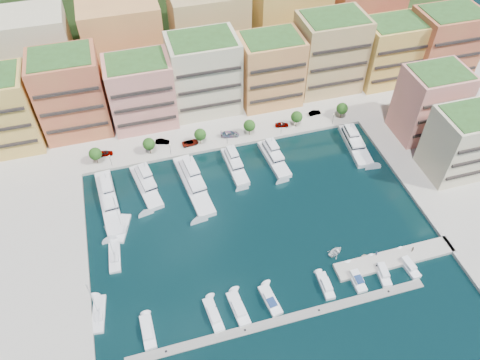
{
  "coord_description": "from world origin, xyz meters",
  "views": [
    {
      "loc": [
        -26.25,
        -76.05,
        100.19
      ],
      "look_at": [
        -1.73,
        10.18,
        6.0
      ],
      "focal_mm": 35.0,
      "sensor_mm": 36.0,
      "label": 1
    }
  ],
  "objects": [
    {
      "name": "yacht_4",
      "position": [
        12.13,
        21.23,
        1.09
      ],
      "size": [
        5.75,
        17.18,
        7.3
      ],
      "color": "silver",
      "rests_on": "ground"
    },
    {
      "name": "tender_0",
      "position": [
        16.38,
        -16.01,
        0.45
      ],
      "size": [
        5.2,
        4.58,
        0.89
      ],
      "primitive_type": "imported",
      "rotation": [
        0.0,
        0.0,
        1.99
      ],
      "color": "silver",
      "rests_on": "ground"
    },
    {
      "name": "west_quay",
      "position": [
        -62.0,
        -8.0,
        0.0
      ],
      "size": [
        34.0,
        76.0,
        2.0
      ],
      "primitive_type": "cube",
      "color": "#9E998E",
      "rests_on": "ground"
    },
    {
      "name": "cruiser_0",
      "position": [
        -33.14,
        -24.59,
        0.55
      ],
      "size": [
        2.91,
        8.43,
        2.55
      ],
      "color": "white",
      "rests_on": "ground"
    },
    {
      "name": "lamppost_1",
      "position": [
        -18.0,
        31.2,
        3.83
      ],
      "size": [
        0.3,
        0.3,
        4.2
      ],
      "color": "black",
      "rests_on": "north_quay"
    },
    {
      "name": "car_2",
      "position": [
        -11.33,
        34.01,
        1.71
      ],
      "size": [
        5.27,
        2.75,
        1.42
      ],
      "primitive_type": "imported",
      "rotation": [
        0.0,
        0.0,
        1.65
      ],
      "color": "gray",
      "rests_on": "north_quay"
    },
    {
      "name": "person_0",
      "position": [
        25.58,
        -20.08,
        1.81
      ],
      "size": [
        0.54,
        0.68,
        1.62
      ],
      "primitive_type": "imported",
      "rotation": [
        0.0,
        0.0,
        1.85
      ],
      "color": "#283250",
      "rests_on": "finger_pier"
    },
    {
      "name": "hillside",
      "position": [
        0.0,
        110.0,
        0.0
      ],
      "size": [
        240.0,
        40.0,
        58.0
      ],
      "primitive_type": "cube",
      "color": "#1E3B18",
      "rests_on": "ground"
    },
    {
      "name": "car_3",
      "position": [
        1.77,
        34.49,
        1.85
      ],
      "size": [
        6.22,
        3.44,
        1.71
      ],
      "primitive_type": "imported",
      "rotation": [
        0.0,
        0.0,
        1.38
      ],
      "color": "gray",
      "rests_on": "north_quay"
    },
    {
      "name": "tree_1",
      "position": [
        -24.0,
        33.5,
        4.74
      ],
      "size": [
        3.8,
        3.8,
        5.65
      ],
      "color": "#473323",
      "rests_on": "north_quay"
    },
    {
      "name": "backblock_4",
      "position": [
        65.0,
        74.0,
        16.0
      ],
      "size": [
        26.0,
        18.0,
        30.0
      ],
      "primitive_type": "cube",
      "color": "#BB713E",
      "rests_on": "north_quay"
    },
    {
      "name": "apartment_east_b",
      "position": [
        62.0,
        1.99,
        11.31
      ],
      "size": [
        18.0,
        14.5,
        20.8
      ],
      "color": "beige",
      "rests_on": "east_quay"
    },
    {
      "name": "sailboat_2",
      "position": [
        -35.54,
        6.6,
        0.31
      ],
      "size": [
        5.59,
        9.76,
        13.2
      ],
      "color": "silver",
      "rests_on": "ground"
    },
    {
      "name": "apartment_3",
      "position": [
        -2.0,
        51.99,
        13.81
      ],
      "size": [
        22.0,
        16.5,
        25.8
      ],
      "color": "beige",
      "rests_on": "north_quay"
    },
    {
      "name": "apartment_1",
      "position": [
        -44.0,
        51.99,
        14.31
      ],
      "size": [
        20.0,
        16.5,
        26.8
      ],
      "color": "#BB713E",
      "rests_on": "north_quay"
    },
    {
      "name": "cruiser_3",
      "position": [
        -12.02,
        -24.6,
        0.55
      ],
      "size": [
        3.79,
        9.41,
        2.55
      ],
      "color": "white",
      "rests_on": "ground"
    },
    {
      "name": "yacht_6",
      "position": [
        38.9,
        20.34,
        1.21
      ],
      "size": [
        6.95,
        19.33,
        7.3
      ],
      "color": "silver",
      "rests_on": "ground"
    },
    {
      "name": "car_4",
      "position": [
        19.45,
        34.51,
        1.74
      ],
      "size": [
        4.61,
        2.65,
        1.48
      ],
      "primitive_type": "imported",
      "rotation": [
        0.0,
        0.0,
        1.35
      ],
      "color": "gray",
      "rests_on": "north_quay"
    },
    {
      "name": "lamppost_0",
      "position": [
        -36.0,
        31.2,
        3.83
      ],
      "size": [
        0.3,
        0.3,
        4.2
      ],
      "color": "black",
      "rests_on": "north_quay"
    },
    {
      "name": "tree_3",
      "position": [
        8.0,
        33.5,
        4.74
      ],
      "size": [
        3.8,
        3.8,
        5.65
      ],
      "color": "#473323",
      "rests_on": "north_quay"
    },
    {
      "name": "yacht_3",
      "position": [
        -0.34,
        21.51,
        1.21
      ],
      "size": [
        4.85,
        16.54,
        7.3
      ],
      "color": "silver",
      "rests_on": "ground"
    },
    {
      "name": "lamppost_4",
      "position": [
        36.0,
        31.2,
        3.83
      ],
      "size": [
        0.3,
        0.3,
        4.2
      ],
      "color": "black",
      "rests_on": "north_quay"
    },
    {
      "name": "east_quay",
      "position": [
        62.0,
        -8.0,
        0.0
      ],
      "size": [
        34.0,
        76.0,
        2.0
      ],
      "primitive_type": "cube",
      "color": "#9E998E",
      "rests_on": "ground"
    },
    {
      "name": "tree_2",
      "position": [
        -8.0,
        33.5,
        4.74
      ],
      "size": [
        3.8,
        3.8,
        5.65
      ],
      "color": "#473323",
      "rests_on": "north_quay"
    },
    {
      "name": "backblock_3",
      "position": [
        35.0,
        74.0,
        16.0
      ],
      "size": [
        26.0,
        18.0,
        30.0
      ],
      "primitive_type": "cube",
      "color": "#E4B053",
      "rests_on": "north_quay"
    },
    {
      "name": "car_5",
      "position": [
        32.24,
        37.4,
        1.68
      ],
      "size": [
        4.21,
        1.72,
        1.36
      ],
      "primitive_type": "imported",
      "rotation": [
        0.0,
        0.0,
        1.64
      ],
      "color": "gray",
      "rests_on": "north_quay"
    },
    {
      "name": "car_1",
      "position": [
        -19.64,
        36.99,
        1.71
      ],
      "size": [
        4.59,
        2.78,
        1.43
      ],
      "primitive_type": "imported",
      "rotation": [
        0.0,
        0.0,
        1.26
      ],
      "color": "gray",
      "rests_on": "north_quay"
    },
    {
      "name": "apartment_5",
      "position": [
        42.0,
        51.99,
        14.31
      ],
      "size": [
        22.0,
        16.5,
        26.8
      ],
      "color": "tan",
      "rests_on": "north_quay"
    },
    {
      "name": "person_1",
      "position": [
        34.98,
        -21.44,
        1.82
      ],
      "size": [
        1.0,
        0.93,
        1.64
      ],
      "primitive_type": "imported",
      "rotation": [
        0.0,
        0.0,
        3.64
      ],
      "color": "#473A2A",
      "rests_on": "finger_pier"
    },
    {
      "name": "lamppost_3",
      "position": [
        18.0,
        31.2,
        3.83
      ],
      "size": [
        0.3,
        0.3,
        4.2
      ],
      "color": "black",
      "rests_on": "north_quay"
    },
    {
      "name": "cruiser_7",
      "position": [
        17.9,
        -24.61,
        0.57
      ],
      "size": [
        2.63,
        8.09,
        2.66
      ],
      "color": "white",
      "rests_on": "ground"
    },
    {
      "name": "apartment_east_a",
      "position": [
        62.0,
        19.99,
        12.31
      ],
      "size": [
        18.0,
        14.5,
        22.8
      ],
      "color": "#DB837A",
      "rests_on": "east_quay"
    },
    {
      "name": "backblock_2",
      "position": [
        5.0,
        74.0,
        16.0
      ],
      "size": [
        26.0,
        18.0,
        30.0
      ],
      "primitive_type": "cube",
      "color": "tan",
      "rests_on": "north_quay"
    },
    {
      "name": "ground",
      "position": [
        0.0,
        0.0,
        0.0
      ],
      "size": [
        400.0,
        400.0,
        0.0
      ],
      "primitive_type": "plane",
      "color": "black",
      "rests_on": "ground"
    },
    {
      "name": "yacht_2",
      "position": [
        -13.94,
        17.63,
        1.21
      ],
      "size": [
        7.85,
        25.25,
        7.3
      ],
      "color": "silver",
      "rests_on": "ground"
    },
    {
      "name": "cruiser_8",
      "position": [
        24.96,
        -24.59,
        0.55
      ],
      "size": [
        3.44,
        8.88,
        2.55
      ],
      "color": "white",
      "rests_on": "ground"
    },
    {
      "name": "south_pontoon",
      "position": [
        -3.0,
        -30.0,
        0.0
      ],
      "size": [
        72.0,
        2.2,
        0.35
      ],
      "primitive_type": "cube",
      "color": "gray",
      "rests_on": "ground"
    },
    {
      "name": "tree_5",
      "position": [
        40.0,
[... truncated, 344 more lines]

